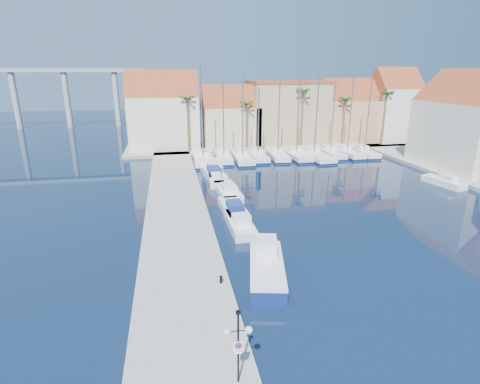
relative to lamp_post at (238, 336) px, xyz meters
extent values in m
plane|color=black|center=(7.00, 8.81, -2.89)|extent=(260.00, 260.00, 0.00)
cube|color=gray|center=(-2.00, 22.31, -2.64)|extent=(6.00, 77.00, 0.50)
cube|color=gray|center=(17.00, 56.81, -2.64)|extent=(54.00, 16.00, 0.50)
cylinder|color=black|center=(0.00, 0.00, -0.57)|extent=(0.09, 0.09, 3.64)
cylinder|color=black|center=(-0.23, 0.02, 0.25)|extent=(0.46, 0.07, 0.05)
cylinder|color=black|center=(0.23, -0.01, 0.25)|extent=(0.46, 0.07, 0.05)
sphere|color=white|center=(-0.45, 0.03, 0.25)|extent=(0.33, 0.33, 0.33)
sphere|color=white|center=(0.46, -0.02, 0.25)|extent=(0.33, 0.33, 0.33)
cube|color=black|center=(0.00, 0.00, 1.16)|extent=(0.21, 0.12, 0.15)
cube|color=white|center=(0.00, -0.05, -0.48)|extent=(0.46, 0.05, 0.46)
cylinder|color=red|center=(0.00, -0.07, -0.43)|extent=(0.31, 0.03, 0.31)
cylinder|color=#1933A5|center=(0.00, -0.08, -0.43)|extent=(0.22, 0.02, 0.22)
cube|color=white|center=(0.00, -0.05, -0.80)|extent=(0.37, 0.05, 0.13)
cylinder|color=black|center=(0.40, 8.15, -2.15)|extent=(0.19, 0.19, 0.48)
cube|color=navy|center=(3.65, 8.95, -2.39)|extent=(3.63, 7.04, 1.01)
cube|color=white|center=(3.65, 8.95, -1.77)|extent=(3.63, 7.04, 0.22)
cube|color=white|center=(3.94, 10.26, -1.16)|extent=(1.81, 2.06, 1.23)
cube|color=white|center=(3.48, 17.79, -2.49)|extent=(2.06, 6.17, 0.80)
cube|color=white|center=(3.49, 17.18, -1.79)|extent=(1.41, 2.17, 0.60)
cube|color=white|center=(3.57, 21.60, -2.49)|extent=(2.34, 6.46, 0.80)
cube|color=navy|center=(3.60, 20.97, -1.79)|extent=(1.53, 2.29, 0.60)
cube|color=white|center=(3.96, 27.69, -2.49)|extent=(2.56, 7.03, 0.80)
cube|color=white|center=(3.99, 26.99, -1.79)|extent=(1.67, 2.50, 0.60)
cube|color=white|center=(3.25, 32.68, -2.49)|extent=(2.04, 5.51, 0.80)
cube|color=white|center=(3.22, 32.14, -1.79)|extent=(1.32, 1.96, 0.60)
cube|color=white|center=(3.32, 36.16, -2.49)|extent=(2.99, 7.52, 0.80)
cube|color=navy|center=(3.38, 35.43, -1.79)|extent=(1.87, 2.70, 0.60)
cube|color=white|center=(3.97, 41.02, -2.49)|extent=(2.55, 6.97, 0.80)
cube|color=white|center=(3.93, 40.34, -1.79)|extent=(1.66, 2.48, 0.60)
cube|color=white|center=(31.00, 26.29, -2.49)|extent=(2.75, 5.66, 0.80)
cube|color=white|center=(31.10, 25.76, -1.79)|extent=(1.56, 2.10, 0.60)
cube|color=white|center=(2.78, 44.88, -2.39)|extent=(3.29, 10.92, 1.00)
cube|color=#0D1D42|center=(2.78, 44.88, -2.71)|extent=(3.36, 10.99, 0.28)
cube|color=white|center=(2.83, 45.96, -1.59)|extent=(2.11, 3.33, 0.60)
cylinder|color=slate|center=(2.76, 44.34, 4.90)|extent=(0.20, 0.20, 13.59)
cube|color=white|center=(6.13, 45.26, -2.39)|extent=(3.01, 9.24, 1.00)
cube|color=#0D1D42|center=(6.13, 45.26, -2.71)|extent=(3.07, 9.31, 0.28)
cube|color=white|center=(6.20, 46.17, -1.59)|extent=(1.85, 2.84, 0.60)
cylinder|color=slate|center=(6.10, 44.81, 3.73)|extent=(0.20, 0.20, 11.25)
cube|color=white|center=(8.98, 44.41, -2.39)|extent=(2.95, 9.91, 1.00)
cube|color=#0D1D42|center=(8.98, 44.41, -2.71)|extent=(3.01, 9.97, 0.28)
cube|color=white|center=(9.02, 45.39, -1.59)|extent=(1.91, 3.02, 0.60)
cylinder|color=slate|center=(8.96, 43.92, 4.25)|extent=(0.20, 0.20, 12.28)
cube|color=white|center=(11.70, 45.39, -2.39)|extent=(2.76, 9.21, 1.00)
cube|color=#0D1D42|center=(11.70, 45.39, -2.71)|extent=(2.82, 9.27, 0.28)
cube|color=white|center=(11.74, 46.30, -1.59)|extent=(1.77, 2.80, 0.60)
cylinder|color=slate|center=(11.68, 44.93, 3.23)|extent=(0.20, 0.20, 10.25)
cube|color=white|center=(15.03, 45.33, -2.39)|extent=(3.28, 9.69, 1.00)
cube|color=#0D1D42|center=(15.03, 45.33, -2.71)|extent=(3.35, 9.75, 0.28)
cube|color=white|center=(15.11, 46.28, -1.59)|extent=(1.97, 2.99, 0.60)
cylinder|color=slate|center=(14.99, 44.86, 3.79)|extent=(0.20, 0.20, 11.36)
cube|color=white|center=(18.03, 45.02, -2.39)|extent=(2.85, 9.99, 1.00)
cube|color=#0D1D42|center=(18.03, 45.02, -2.71)|extent=(2.91, 10.05, 0.28)
cube|color=white|center=(18.00, 46.01, -1.59)|extent=(1.89, 3.02, 0.60)
cylinder|color=slate|center=(18.04, 44.52, 3.98)|extent=(0.20, 0.20, 11.75)
cube|color=white|center=(20.85, 44.38, -2.39)|extent=(3.70, 11.66, 1.00)
cube|color=#0D1D42|center=(20.85, 44.38, -2.71)|extent=(3.77, 11.72, 0.28)
cube|color=white|center=(20.78, 45.52, -1.59)|extent=(2.30, 3.57, 0.60)
cylinder|color=slate|center=(20.89, 43.80, 4.41)|extent=(0.20, 0.20, 12.61)
cube|color=white|center=(24.23, 45.39, -2.39)|extent=(2.51, 9.19, 1.00)
cube|color=#0D1D42|center=(24.23, 45.39, -2.71)|extent=(2.57, 9.25, 0.28)
cube|color=white|center=(24.24, 46.31, -1.59)|extent=(1.71, 2.77, 0.60)
cylinder|color=slate|center=(24.22, 44.94, 4.28)|extent=(0.20, 0.20, 12.34)
cube|color=white|center=(27.04, 45.06, -2.39)|extent=(2.84, 9.33, 1.00)
cube|color=#0D1D42|center=(27.04, 45.06, -2.71)|extent=(2.91, 9.39, 0.28)
cube|color=white|center=(27.00, 45.98, -1.59)|extent=(1.81, 2.84, 0.60)
cylinder|color=slate|center=(27.06, 44.60, 4.11)|extent=(0.20, 0.20, 12.00)
cube|color=white|center=(30.09, 44.74, -2.39)|extent=(2.83, 8.83, 1.00)
cube|color=#0D1D42|center=(30.09, 44.74, -2.71)|extent=(2.90, 8.89, 0.28)
cube|color=white|center=(30.14, 45.61, -1.59)|extent=(1.75, 2.71, 0.60)
cylinder|color=slate|center=(30.06, 44.31, 4.76)|extent=(0.20, 0.20, 13.31)
cube|color=beige|center=(-3.00, 55.81, 2.11)|extent=(12.00, 9.00, 9.00)
cube|color=maroon|center=(-3.00, 55.81, 6.61)|extent=(12.30, 9.00, 9.00)
cube|color=beige|center=(9.00, 55.81, 1.11)|extent=(10.00, 8.00, 7.00)
cube|color=maroon|center=(9.00, 55.81, 4.61)|extent=(10.30, 8.00, 8.00)
cube|color=tan|center=(20.00, 56.81, 3.11)|extent=(14.00, 10.00, 11.00)
cube|color=maroon|center=(20.00, 56.81, 8.86)|extent=(14.20, 10.20, 0.50)
cube|color=tan|center=(32.00, 55.81, 1.61)|extent=(10.00, 8.00, 8.00)
cube|color=maroon|center=(32.00, 55.81, 5.61)|extent=(10.30, 8.00, 8.00)
cube|color=white|center=(41.00, 54.81, 2.61)|extent=(8.00, 8.00, 10.00)
cube|color=maroon|center=(41.00, 54.81, 7.61)|extent=(8.30, 8.00, 8.00)
cube|color=beige|center=(39.00, 32.81, 2.11)|extent=(9.00, 14.00, 9.00)
cube|color=maroon|center=(39.00, 32.81, 6.61)|extent=(9.00, 14.30, 9.00)
cylinder|color=brown|center=(1.00, 50.81, 2.11)|extent=(0.36, 0.36, 9.00)
sphere|color=#215317|center=(1.00, 50.81, 6.46)|extent=(2.60, 2.60, 2.60)
cylinder|color=brown|center=(11.00, 50.81, 1.61)|extent=(0.36, 0.36, 8.00)
sphere|color=#215317|center=(11.00, 50.81, 5.46)|extent=(2.60, 2.60, 2.60)
cylinder|color=brown|center=(21.00, 50.81, 2.61)|extent=(0.36, 0.36, 10.00)
sphere|color=#215317|center=(21.00, 50.81, 7.46)|extent=(2.60, 2.60, 2.60)
cylinder|color=brown|center=(29.00, 50.81, 1.86)|extent=(0.36, 0.36, 8.50)
sphere|color=#215317|center=(29.00, 50.81, 5.96)|extent=(2.60, 2.60, 2.60)
cylinder|color=brown|center=(37.00, 50.81, 2.36)|extent=(0.36, 0.36, 9.50)
sphere|color=#215317|center=(37.00, 50.81, 6.96)|extent=(2.60, 2.60, 2.60)
cube|color=#9E9E99|center=(-31.00, 90.81, 11.11)|extent=(48.00, 2.20, 0.90)
cylinder|color=#9E9E99|center=(-39.00, 90.81, 4.11)|extent=(1.40, 1.40, 14.00)
cylinder|color=#9E9E99|center=(-27.00, 90.81, 4.11)|extent=(1.40, 1.40, 14.00)
cylinder|color=#9E9E99|center=(-15.00, 90.81, 4.11)|extent=(1.40, 1.40, 14.00)
camera|label=1|loc=(-2.40, -12.85, 10.52)|focal=28.00mm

